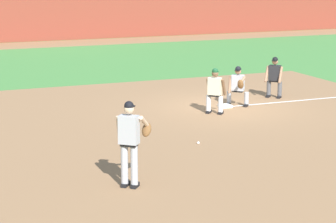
% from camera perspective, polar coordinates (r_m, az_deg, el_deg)
% --- Properties ---
extents(ground_plane, '(160.00, 160.00, 0.00)m').
position_cam_1_polar(ground_plane, '(21.73, 4.99, 0.37)').
color(ground_plane, '#47843D').
extents(infield_dirt_patch, '(18.00, 18.00, 0.01)m').
position_cam_1_polar(infield_dirt_patch, '(17.75, 1.75, -2.35)').
color(infield_dirt_patch, '#936B47').
rests_on(infield_dirt_patch, ground).
extents(warning_track_strip, '(48.00, 3.20, 0.01)m').
position_cam_1_polar(warning_track_strip, '(40.36, -8.04, 5.93)').
color(warning_track_strip, '#936B47').
rests_on(warning_track_strip, ground).
extents(first_base_bag, '(0.38, 0.38, 0.09)m').
position_cam_1_polar(first_base_bag, '(21.72, 4.99, 0.48)').
color(first_base_bag, white).
rests_on(first_base_bag, ground).
extents(baseball, '(0.07, 0.07, 0.07)m').
position_cam_1_polar(baseball, '(17.18, 2.65, -2.75)').
color(baseball, white).
rests_on(baseball, ground).
extents(pitcher, '(0.85, 0.54, 1.86)m').
position_cam_1_polar(pitcher, '(13.64, -3.29, -2.38)').
color(pitcher, black).
rests_on(pitcher, ground).
extents(first_baseman, '(0.71, 1.09, 1.34)m').
position_cam_1_polar(first_baseman, '(21.81, 6.11, 2.35)').
color(first_baseman, black).
rests_on(first_baseman, ground).
extents(baserunner, '(0.67, 0.67, 1.46)m').
position_cam_1_polar(baserunner, '(20.59, 4.10, 1.95)').
color(baserunner, black).
rests_on(baserunner, ground).
extents(umpire, '(0.67, 0.68, 1.46)m').
position_cam_1_polar(umpire, '(23.40, 9.26, 3.10)').
color(umpire, black).
rests_on(umpire, ground).
extents(outfield_wall, '(48.00, 0.50, 2.60)m').
position_cam_1_polar(outfield_wall, '(42.17, -8.76, 7.95)').
color(outfield_wall, brown).
rests_on(outfield_wall, ground).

